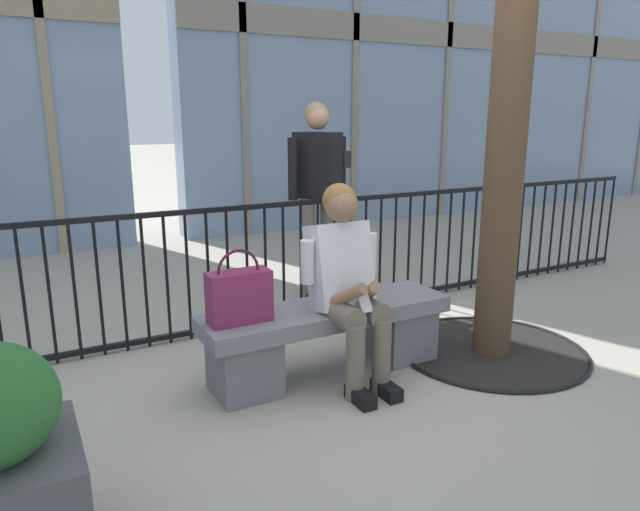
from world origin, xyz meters
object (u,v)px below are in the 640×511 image
Objects in this scene: stone_bench at (328,333)px; handbag_on_bench at (239,296)px; bystander_at_railing at (318,186)px; seated_person_with_phone at (347,279)px.

handbag_on_bench is (-0.58, -0.01, 0.34)m from stone_bench.
bystander_at_railing reaches higher than handbag_on_bench.
seated_person_with_phone reaches higher than handbag_on_bench.
stone_bench is at bearing -115.90° from bystander_at_railing.
handbag_on_bench is (-0.64, 0.12, -0.04)m from seated_person_with_phone.
handbag_on_bench is 0.25× the size of bystander_at_railing.
bystander_at_railing is at bearing 67.89° from seated_person_with_phone.
bystander_at_railing is (0.63, 1.55, 0.35)m from seated_person_with_phone.
handbag_on_bench is at bearing 169.50° from seated_person_with_phone.
seated_person_with_phone is at bearing -112.11° from bystander_at_railing.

